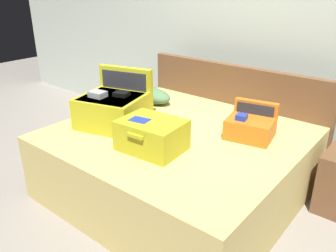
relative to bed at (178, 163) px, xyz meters
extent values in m
plane|color=gray|center=(0.00, -0.40, -0.28)|extent=(12.00, 12.00, 0.00)
cube|color=#B7C1B2|center=(0.00, 1.25, 1.02)|extent=(8.00, 0.10, 2.60)
cube|color=tan|center=(0.00, 0.00, 0.00)|extent=(1.87, 1.73, 0.56)
cube|color=brown|center=(0.00, 0.91, 0.19)|extent=(1.91, 0.08, 0.94)
cube|color=gold|center=(-0.52, -0.23, 0.41)|extent=(0.60, 0.56, 0.26)
cube|color=#28282D|center=(-0.52, -0.23, 0.45)|extent=(0.53, 0.49, 0.18)
cube|color=#99999E|center=(-0.59, -0.31, 0.56)|extent=(0.14, 0.12, 0.05)
cube|color=black|center=(-0.46, -0.17, 0.55)|extent=(0.14, 0.12, 0.04)
cube|color=gold|center=(-0.59, 0.01, 0.50)|extent=(0.50, 0.19, 0.45)
cube|color=#28282D|center=(-0.58, -0.02, 0.50)|extent=(0.41, 0.12, 0.38)
cube|color=gold|center=(0.03, -0.35, 0.37)|extent=(0.47, 0.38, 0.18)
cube|color=#28282D|center=(0.03, -0.35, 0.39)|extent=(0.41, 0.33, 0.12)
cube|color=#1E33A5|center=(-0.04, -0.40, 0.48)|extent=(0.15, 0.12, 0.06)
cube|color=black|center=(0.10, -0.31, 0.47)|extent=(0.11, 0.13, 0.04)
cube|color=gold|center=(0.03, -0.35, 0.48)|extent=(0.47, 0.38, 0.05)
cube|color=gold|center=(0.05, -0.54, 0.46)|extent=(0.13, 0.03, 0.02)
cube|color=#D16619|center=(0.49, 0.26, 0.36)|extent=(0.39, 0.32, 0.16)
cube|color=#28282D|center=(0.49, 0.26, 0.38)|extent=(0.34, 0.28, 0.11)
cube|color=#1E33A5|center=(0.44, 0.22, 0.45)|extent=(0.09, 0.09, 0.05)
cube|color=#D16619|center=(0.46, 0.41, 0.41)|extent=(0.35, 0.11, 0.26)
cube|color=#28282D|center=(0.47, 0.38, 0.41)|extent=(0.29, 0.07, 0.22)
ellipsoid|color=#4C724C|center=(-0.67, 0.41, 0.35)|extent=(0.49, 0.25, 0.15)
camera|label=1|loc=(1.54, -2.04, 1.43)|focal=37.04mm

